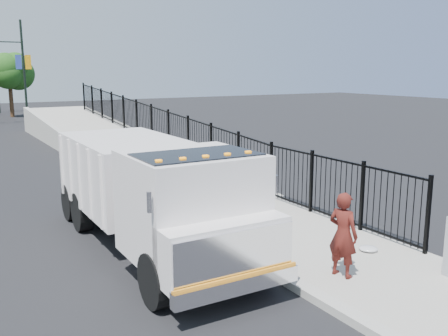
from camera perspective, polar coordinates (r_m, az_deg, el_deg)
ground at (r=11.57m, az=2.72°, el=-10.48°), size 120.00×120.00×0.00m
sidewalk at (r=11.32m, az=16.84°, el=-11.15°), size 3.55×12.00×0.12m
curb at (r=10.07m, az=9.20°, el=-13.57°), size 0.30×12.00×0.16m
ramp at (r=26.56m, az=-12.69°, el=1.72°), size 3.95×24.06×3.19m
iron_fence at (r=23.24m, az=-6.33°, el=2.83°), size 0.10×28.00×1.80m
truck at (r=11.81m, az=-8.13°, el=-2.34°), size 2.67×7.95×2.72m
worker at (r=10.42m, az=13.44°, el=-7.42°), size 0.57×0.73×1.76m
debris at (r=12.23m, az=16.17°, el=-8.83°), size 0.43×0.43×0.11m
light_pole_1 at (r=42.70m, az=-22.32°, el=10.56°), size 3.78×0.22×8.00m
tree_1 at (r=49.00m, az=-23.36°, el=9.98°), size 2.69×2.69×5.34m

